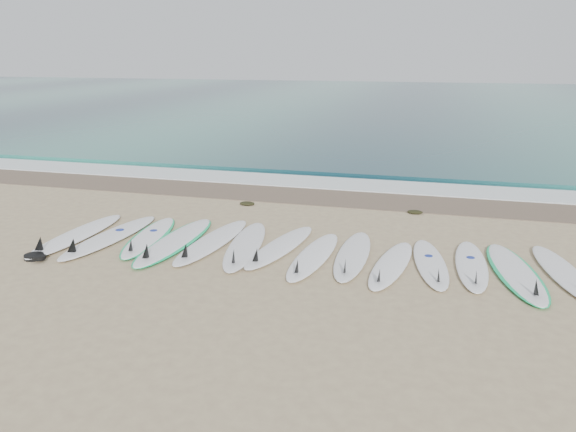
% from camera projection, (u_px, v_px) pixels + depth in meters
% --- Properties ---
extents(ground, '(120.00, 120.00, 0.00)m').
position_uv_depth(ground, '(297.00, 254.00, 9.84)').
color(ground, tan).
extents(ocean, '(120.00, 55.00, 0.03)m').
position_uv_depth(ocean, '(409.00, 102.00, 39.95)').
color(ocean, '#215C5B').
rests_on(ocean, ground).
extents(wet_sand_band, '(120.00, 1.80, 0.01)m').
position_uv_depth(wet_sand_band, '(339.00, 197.00, 13.63)').
color(wet_sand_band, brown).
rests_on(wet_sand_band, ground).
extents(foam_band, '(120.00, 1.40, 0.04)m').
position_uv_depth(foam_band, '(348.00, 184.00, 14.93)').
color(foam_band, silver).
rests_on(foam_band, ground).
extents(wave_crest, '(120.00, 1.00, 0.10)m').
position_uv_depth(wave_crest, '(356.00, 172.00, 16.31)').
color(wave_crest, '#215C5B').
rests_on(wave_crest, ground).
extents(surfboard_0, '(0.63, 2.83, 0.36)m').
position_uv_depth(surfboard_0, '(75.00, 235.00, 10.63)').
color(surfboard_0, white).
rests_on(surfboard_0, ground).
extents(surfboard_1, '(0.81, 2.89, 0.36)m').
position_uv_depth(surfboard_1, '(108.00, 237.00, 10.53)').
color(surfboard_1, white).
rests_on(surfboard_1, ground).
extents(surfboard_2, '(1.00, 2.59, 0.32)m').
position_uv_depth(surfboard_2, '(149.00, 237.00, 10.59)').
color(surfboard_2, white).
rests_on(surfboard_2, ground).
extents(surfboard_3, '(0.72, 2.91, 0.37)m').
position_uv_depth(surfboard_3, '(174.00, 241.00, 10.32)').
color(surfboard_3, white).
rests_on(surfboard_3, ground).
extents(surfboard_4, '(0.78, 2.82, 0.36)m').
position_uv_depth(surfboard_4, '(211.00, 242.00, 10.28)').
color(surfboard_4, white).
rests_on(surfboard_4, ground).
extents(surfboard_5, '(0.96, 2.81, 0.35)m').
position_uv_depth(surfboard_5, '(245.00, 246.00, 10.07)').
color(surfboard_5, silver).
rests_on(surfboard_5, ground).
extents(surfboard_6, '(0.97, 2.63, 0.33)m').
position_uv_depth(surfboard_6, '(279.00, 247.00, 10.02)').
color(surfboard_6, white).
rests_on(surfboard_6, ground).
extents(surfboard_7, '(0.71, 2.56, 0.32)m').
position_uv_depth(surfboard_7, '(313.00, 256.00, 9.56)').
color(surfboard_7, white).
rests_on(surfboard_7, ground).
extents(surfboard_8, '(0.58, 2.58, 0.33)m').
position_uv_depth(surfboard_8, '(352.00, 255.00, 9.60)').
color(surfboard_8, white).
rests_on(surfboard_8, ground).
extents(surfboard_9, '(0.80, 2.43, 0.30)m').
position_uv_depth(surfboard_9, '(391.00, 265.00, 9.18)').
color(surfboard_9, white).
rests_on(surfboard_9, ground).
extents(surfboard_10, '(0.85, 2.42, 0.30)m').
position_uv_depth(surfboard_10, '(431.00, 264.00, 9.23)').
color(surfboard_10, white).
rests_on(surfboard_10, ground).
extents(surfboard_11, '(0.56, 2.42, 0.31)m').
position_uv_depth(surfboard_11, '(472.00, 265.00, 9.15)').
color(surfboard_11, white).
rests_on(surfboard_11, ground).
extents(surfboard_12, '(1.07, 2.76, 0.34)m').
position_uv_depth(surfboard_12, '(516.00, 272.00, 8.88)').
color(surfboard_12, white).
rests_on(surfboard_12, ground).
extents(surfboard_13, '(0.94, 2.59, 0.32)m').
position_uv_depth(surfboard_13, '(565.00, 273.00, 8.83)').
color(surfboard_13, white).
rests_on(surfboard_13, ground).
extents(seaweed_near, '(0.35, 0.27, 0.07)m').
position_uv_depth(seaweed_near, '(247.00, 203.00, 12.99)').
color(seaweed_near, black).
rests_on(seaweed_near, ground).
extents(seaweed_far, '(0.33, 0.26, 0.06)m').
position_uv_depth(seaweed_far, '(415.00, 212.00, 12.30)').
color(seaweed_far, black).
rests_on(seaweed_far, ground).
extents(leash_coil, '(0.46, 0.36, 0.11)m').
position_uv_depth(leash_coil, '(35.00, 257.00, 9.56)').
color(leash_coil, black).
rests_on(leash_coil, ground).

